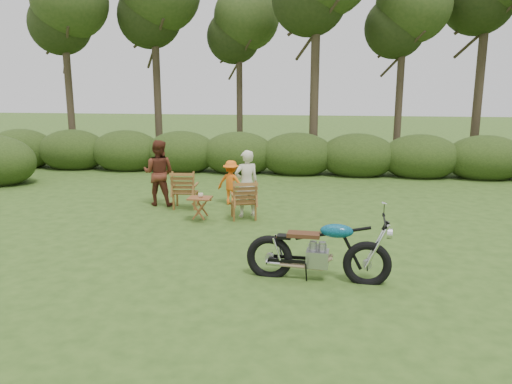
# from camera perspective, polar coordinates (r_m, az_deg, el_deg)

# --- Properties ---
(ground) EXTENTS (80.00, 80.00, 0.00)m
(ground) POSITION_cam_1_polar(r_m,az_deg,el_deg) (8.24, 0.90, -8.98)
(ground) COLOR #2D4818
(ground) RESTS_ON ground
(tree_line) EXTENTS (22.52, 11.62, 8.14)m
(tree_line) POSITION_cam_1_polar(r_m,az_deg,el_deg) (17.38, 6.76, 14.97)
(tree_line) COLOR #382E1E
(tree_line) RESTS_ON ground
(motorcycle) EXTENTS (2.16, 0.93, 1.21)m
(motorcycle) POSITION_cam_1_polar(r_m,az_deg,el_deg) (7.96, 6.97, -9.86)
(motorcycle) COLOR #0D80A9
(motorcycle) RESTS_ON ground
(lawn_chair_right) EXTENTS (0.76, 0.76, 0.89)m
(lawn_chair_right) POSITION_cam_1_polar(r_m,az_deg,el_deg) (11.29, -1.42, -3.04)
(lawn_chair_right) COLOR brown
(lawn_chair_right) RESTS_ON ground
(lawn_chair_left) EXTENTS (0.70, 0.70, 0.94)m
(lawn_chair_left) POSITION_cam_1_polar(r_m,az_deg,el_deg) (12.35, -8.01, -1.81)
(lawn_chair_left) COLOR brown
(lawn_chair_left) RESTS_ON ground
(side_table) EXTENTS (0.52, 0.44, 0.53)m
(side_table) POSITION_cam_1_polar(r_m,az_deg,el_deg) (11.09, -6.40, -1.96)
(side_table) COLOR brown
(side_table) RESTS_ON ground
(cup) EXTENTS (0.14, 0.14, 0.09)m
(cup) POSITION_cam_1_polar(r_m,az_deg,el_deg) (11.05, -6.35, -0.35)
(cup) COLOR beige
(cup) RESTS_ON side_table
(adult_a) EXTENTS (0.66, 0.58, 1.53)m
(adult_a) POSITION_cam_1_polar(r_m,az_deg,el_deg) (11.48, -1.07, -2.77)
(adult_a) COLOR beige
(adult_a) RESTS_ON ground
(adult_b) EXTENTS (0.80, 0.63, 1.63)m
(adult_b) POSITION_cam_1_polar(r_m,az_deg,el_deg) (12.77, -10.91, -1.43)
(adult_b) COLOR #582719
(adult_b) RESTS_ON ground
(child) EXTENTS (0.79, 0.55, 1.11)m
(child) POSITION_cam_1_polar(r_m,az_deg,el_deg) (12.62, -2.84, -1.39)
(child) COLOR orange
(child) RESTS_ON ground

